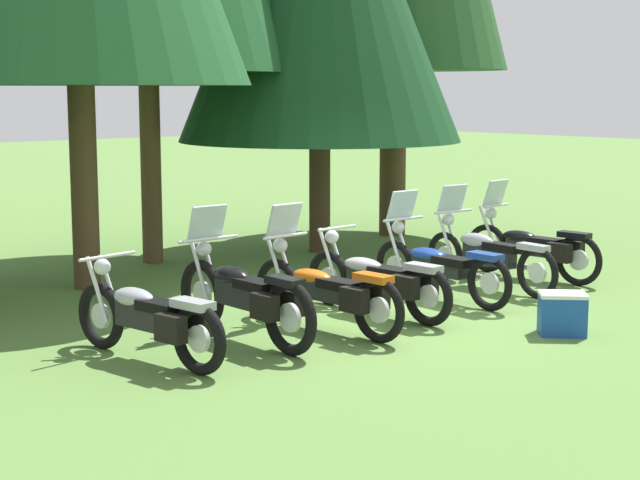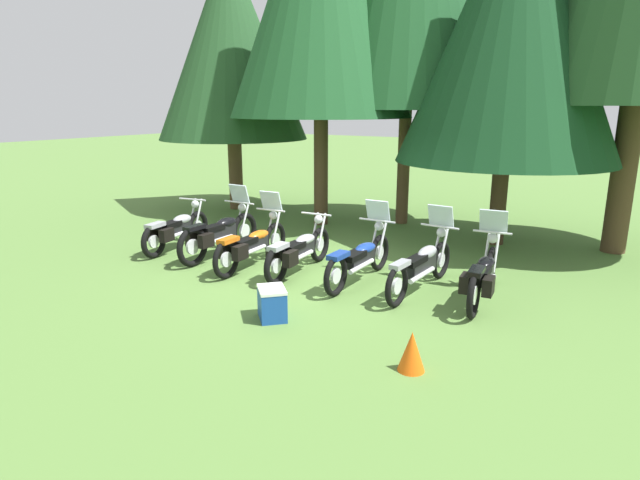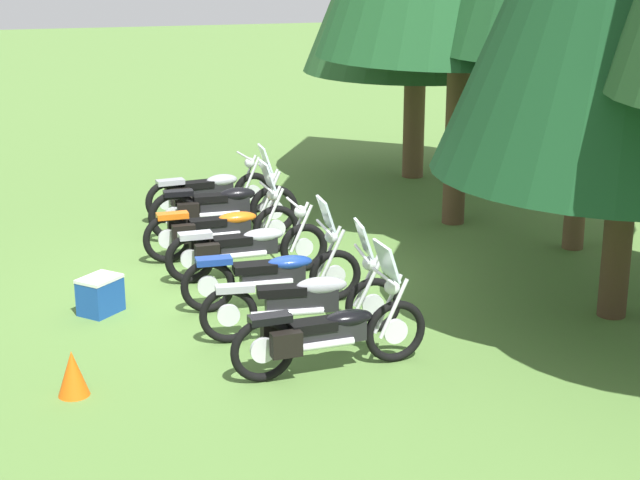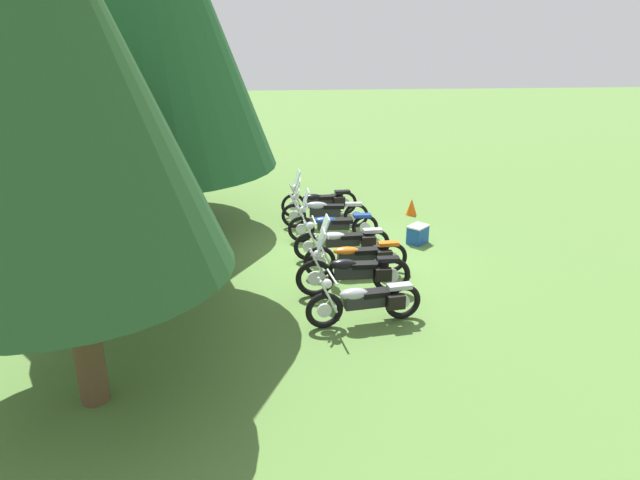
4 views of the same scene
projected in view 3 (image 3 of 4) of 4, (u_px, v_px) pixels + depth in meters
name	position (u px, v px, depth m)	size (l,w,h in m)	color
ground_plane	(254.00, 278.00, 13.59)	(80.00, 80.00, 0.00)	#547A38
motorcycle_0	(208.00, 192.00, 16.38)	(0.76, 2.16, 1.00)	black
motorcycle_1	(223.00, 207.00, 15.29)	(0.77, 2.32, 1.40)	black
motorcycle_2	(220.00, 227.00, 14.34)	(0.65, 2.30, 1.36)	black
motorcycle_3	(244.00, 247.00, 13.51)	(0.63, 2.27, 0.99)	black
motorcycle_4	(275.00, 272.00, 12.45)	(0.70, 2.29, 1.35)	black
motorcycle_5	(306.00, 299.00, 11.48)	(0.69, 2.35, 1.34)	black
motorcycle_6	(328.00, 331.00, 10.56)	(0.65, 2.19, 1.36)	black
picnic_cooler	(100.00, 295.00, 12.29)	(0.62, 0.62, 0.46)	#19479E
traffic_cone	(73.00, 373.00, 10.07)	(0.32, 0.32, 0.48)	#EA590F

